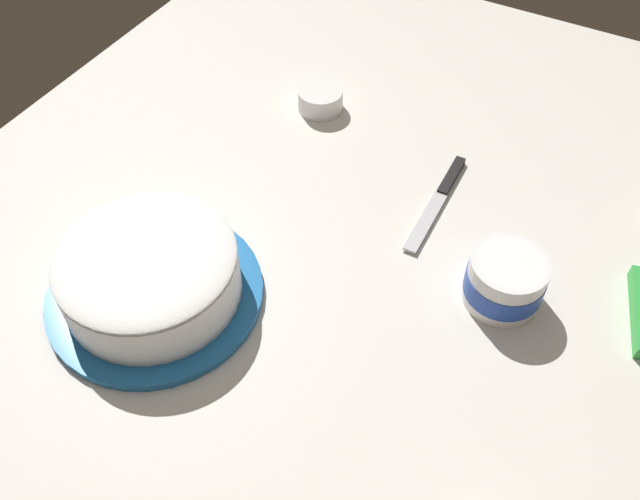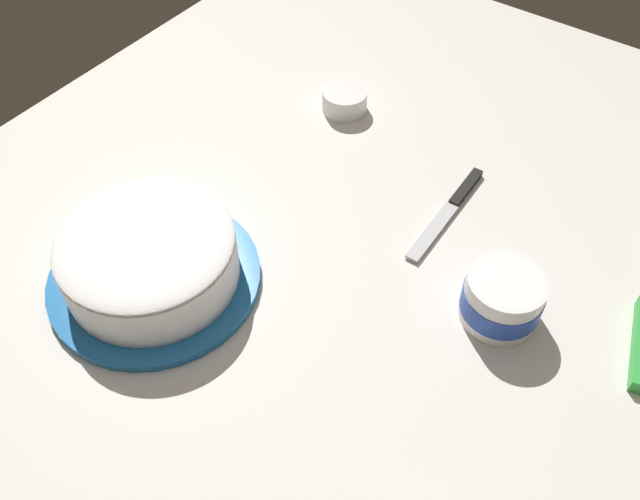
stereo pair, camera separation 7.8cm
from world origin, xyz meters
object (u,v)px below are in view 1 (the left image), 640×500
frosted_cake (150,276)px  spreading_knife (441,194)px  frosting_tub (505,280)px  sprinkle_bowl_rainbow (320,99)px

frosted_cake → spreading_knife: 0.49m
frosted_cake → frosting_tub: bearing=118.5°
spreading_knife → frosted_cake: bearing=-36.2°
frosted_cake → frosting_tub: size_ratio=2.78×
sprinkle_bowl_rainbow → frosting_tub: bearing=59.3°
spreading_knife → sprinkle_bowl_rainbow: sprinkle_bowl_rainbow is taller
spreading_knife → sprinkle_bowl_rainbow: size_ratio=2.79×
frosting_tub → frosted_cake: bearing=-61.5°
frosted_cake → spreading_knife: bearing=143.8°
sprinkle_bowl_rainbow → frosted_cake: bearing=0.2°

